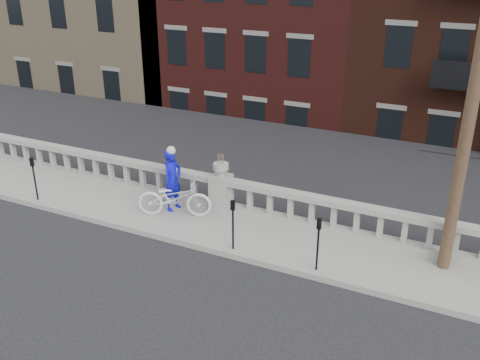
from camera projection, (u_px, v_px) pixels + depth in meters
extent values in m
plane|color=black|center=(143.00, 285.00, 12.41)|extent=(120.00, 120.00, 0.00)
cube|color=gray|center=(206.00, 226.00, 14.86)|extent=(32.00, 2.20, 0.15)
cube|color=gray|center=(221.00, 206.00, 15.57)|extent=(28.00, 0.34, 0.25)
cube|color=gray|center=(221.00, 180.00, 15.24)|extent=(28.00, 0.34, 0.16)
cube|color=gray|center=(221.00, 193.00, 15.40)|extent=(0.55, 0.55, 1.10)
cylinder|color=gray|center=(221.00, 172.00, 15.14)|extent=(0.24, 0.24, 0.20)
cylinder|color=gray|center=(221.00, 166.00, 15.07)|extent=(0.44, 0.44, 0.18)
cube|color=#605E59|center=(228.00, 278.00, 16.93)|extent=(36.00, 0.50, 5.15)
cube|color=black|center=(374.00, 149.00, 35.94)|extent=(80.00, 44.00, 0.50)
cube|color=#595651|center=(230.00, 225.00, 21.39)|extent=(16.00, 7.00, 4.00)
cube|color=#401512|center=(290.00, 49.00, 29.68)|extent=(10.00, 14.00, 14.00)
cylinder|color=#422D1E|center=(480.00, 57.00, 10.86)|extent=(0.28, 0.28, 10.00)
cylinder|color=black|center=(35.00, 183.00, 16.05)|extent=(0.05, 0.05, 1.10)
cube|color=black|center=(32.00, 162.00, 15.78)|extent=(0.10, 0.08, 0.26)
cube|color=black|center=(30.00, 161.00, 15.72)|extent=(0.06, 0.01, 0.08)
cylinder|color=black|center=(233.00, 230.00, 13.40)|extent=(0.05, 0.05, 1.10)
cube|color=black|center=(233.00, 205.00, 13.13)|extent=(0.10, 0.08, 0.26)
cube|color=black|center=(232.00, 205.00, 13.08)|extent=(0.06, 0.01, 0.08)
cylinder|color=black|center=(317.00, 249.00, 12.52)|extent=(0.05, 0.05, 1.10)
cube|color=black|center=(319.00, 224.00, 12.25)|extent=(0.10, 0.08, 0.26)
cube|color=black|center=(319.00, 223.00, 12.20)|extent=(0.06, 0.01, 0.08)
imported|color=white|center=(174.00, 198.00, 15.11)|extent=(2.23, 1.46, 1.11)
imported|color=#0C0DC0|center=(173.00, 180.00, 15.34)|extent=(0.52, 0.72, 1.84)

